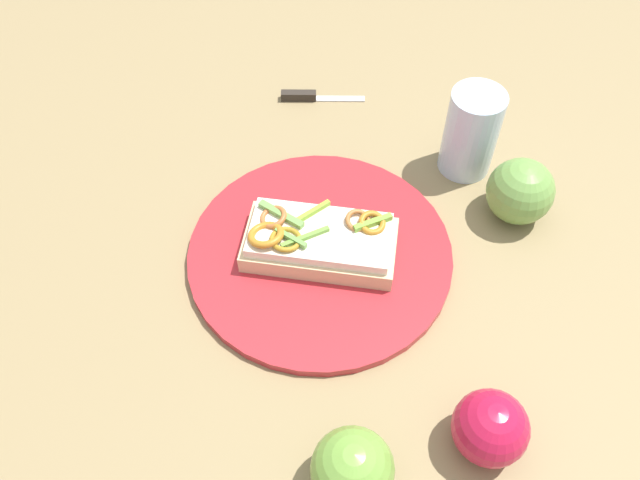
# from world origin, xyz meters

# --- Properties ---
(ground_plane) EXTENTS (2.00, 2.00, 0.00)m
(ground_plane) POSITION_xyz_m (0.00, 0.00, 0.00)
(ground_plane) COLOR #8D774F
(ground_plane) RESTS_ON ground
(plate) EXTENTS (0.30, 0.30, 0.01)m
(plate) POSITION_xyz_m (0.00, 0.00, 0.01)
(plate) COLOR #B3262D
(plate) RESTS_ON ground_plane
(sandwich) EXTENTS (0.18, 0.11, 0.05)m
(sandwich) POSITION_xyz_m (0.00, 0.00, 0.03)
(sandwich) COLOR beige
(sandwich) RESTS_ON plate
(apple_0) EXTENTS (0.09, 0.09, 0.07)m
(apple_0) POSITION_xyz_m (-0.21, 0.15, 0.03)
(apple_0) COLOR #BB1638
(apple_0) RESTS_ON ground_plane
(apple_1) EXTENTS (0.08, 0.08, 0.07)m
(apple_1) POSITION_xyz_m (-0.11, 0.23, 0.04)
(apple_1) COLOR #70A23D
(apple_1) RESTS_ON ground_plane
(apple_2) EXTENTS (0.11, 0.11, 0.08)m
(apple_2) POSITION_xyz_m (-0.19, -0.14, 0.04)
(apple_2) COLOR #6F9F47
(apple_2) RESTS_ON ground_plane
(drinking_glass) EXTENTS (0.06, 0.06, 0.11)m
(drinking_glass) POSITION_xyz_m (-0.12, -0.19, 0.06)
(drinking_glass) COLOR silver
(drinking_glass) RESTS_ON ground_plane
(knife) EXTENTS (0.11, 0.05, 0.01)m
(knife) POSITION_xyz_m (0.10, -0.25, 0.00)
(knife) COLOR silver
(knife) RESTS_ON ground_plane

